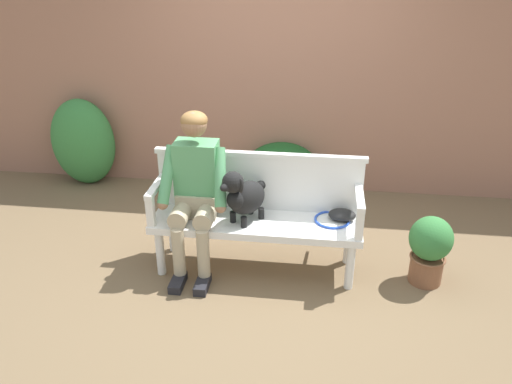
% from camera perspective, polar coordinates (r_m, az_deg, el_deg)
% --- Properties ---
extents(ground_plane, '(40.00, 40.00, 0.00)m').
position_cam_1_polar(ground_plane, '(4.41, 0.00, -8.32)').
color(ground_plane, brown).
extents(brick_garden_fence, '(8.00, 0.30, 2.30)m').
position_cam_1_polar(brick_garden_fence, '(5.60, 2.41, 12.09)').
color(brick_garden_fence, '#936651').
rests_on(brick_garden_fence, ground).
extents(hedge_bush_far_left, '(0.71, 0.46, 0.98)m').
position_cam_1_polar(hedge_bush_far_left, '(6.05, -18.55, 5.26)').
color(hedge_bush_far_left, '#337538').
rests_on(hedge_bush_far_left, ground).
extents(hedge_bush_mid_left, '(0.81, 0.78, 0.57)m').
position_cam_1_polar(hedge_bush_mid_left, '(5.54, 2.84, 2.46)').
color(hedge_bush_mid_left, '#194C1E').
rests_on(hedge_bush_mid_left, ground).
extents(garden_bench, '(1.69, 0.49, 0.46)m').
position_cam_1_polar(garden_bench, '(4.20, 0.00, -3.82)').
color(garden_bench, white).
rests_on(garden_bench, ground).
extents(bench_backrest, '(1.73, 0.06, 0.50)m').
position_cam_1_polar(bench_backrest, '(4.25, 0.37, 1.29)').
color(bench_backrest, white).
rests_on(bench_backrest, garden_bench).
extents(bench_armrest_left_end, '(0.06, 0.49, 0.28)m').
position_cam_1_polar(bench_armrest_left_end, '(4.18, -11.17, -0.51)').
color(bench_armrest_left_end, white).
rests_on(bench_armrest_left_end, garden_bench).
extents(bench_armrest_right_end, '(0.06, 0.49, 0.28)m').
position_cam_1_polar(bench_armrest_right_end, '(3.99, 11.37, -1.82)').
color(bench_armrest_right_end, white).
rests_on(bench_armrest_right_end, garden_bench).
extents(person_seated, '(0.56, 0.64, 1.33)m').
position_cam_1_polar(person_seated, '(4.12, -6.71, 0.58)').
color(person_seated, black).
rests_on(person_seated, ground).
extents(dog_on_bench, '(0.38, 0.44, 0.47)m').
position_cam_1_polar(dog_on_bench, '(4.04, -1.40, -0.39)').
color(dog_on_bench, black).
rests_on(dog_on_bench, garden_bench).
extents(tennis_racket, '(0.31, 0.57, 0.03)m').
position_cam_1_polar(tennis_racket, '(4.22, 8.44, -2.87)').
color(tennis_racket, blue).
rests_on(tennis_racket, garden_bench).
extents(baseball_glove, '(0.23, 0.18, 0.09)m').
position_cam_1_polar(baseball_glove, '(4.21, 9.49, -2.51)').
color(baseball_glove, black).
rests_on(baseball_glove, garden_bench).
extents(potted_plant, '(0.34, 0.34, 0.58)m').
position_cam_1_polar(potted_plant, '(4.30, 18.62, -5.81)').
color(potted_plant, brown).
rests_on(potted_plant, ground).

